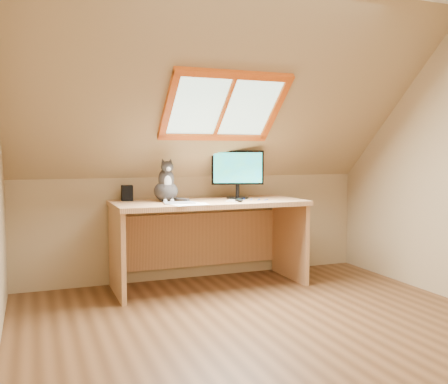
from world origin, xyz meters
name	(u,v)px	position (x,y,z in m)	size (l,w,h in m)	color
ground	(280,336)	(0.00, 0.00, 0.00)	(3.50, 3.50, 0.00)	brown
room_shell	(289,121)	(0.00, -0.09, 1.43)	(3.52, 3.52, 2.41)	#A18860
desk	(206,225)	(-0.02, 1.45, 0.56)	(1.75, 0.76, 0.80)	tan
monitor	(238,171)	(0.30, 1.46, 1.06)	(0.49, 0.21, 0.46)	black
cat	(166,186)	(-0.40, 1.44, 0.94)	(0.22, 0.26, 0.40)	#3B3634
desk_speaker	(127,193)	(-0.72, 1.63, 0.87)	(0.10, 0.10, 0.14)	black
graphics_tablet	(179,203)	(-0.35, 1.22, 0.80)	(0.26, 0.19, 0.01)	#B2B2B7
mouse	(239,200)	(0.18, 1.15, 0.81)	(0.06, 0.10, 0.03)	black
papers	(197,204)	(-0.21, 1.12, 0.80)	(0.35, 0.30, 0.01)	white
cables	(247,200)	(0.31, 1.26, 0.80)	(0.51, 0.26, 0.01)	silver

